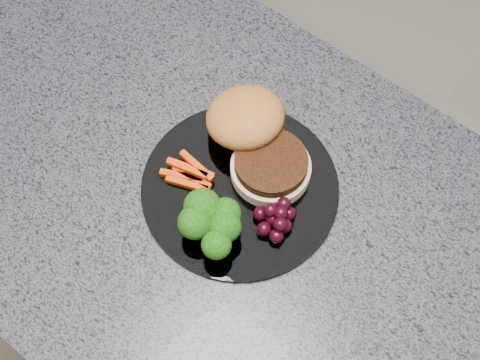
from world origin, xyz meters
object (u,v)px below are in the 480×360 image
at_px(island_cabinet, 237,314).
at_px(burger, 254,136).
at_px(plate, 240,188).
at_px(grape_bunch, 276,218).

relative_size(island_cabinet, burger, 6.25).
bearing_deg(island_cabinet, plate, 118.64).
relative_size(island_cabinet, plate, 4.62).
bearing_deg(island_cabinet, grape_bunch, 19.62).
xyz_separation_m(island_cabinet, plate, (-0.02, 0.03, 0.47)).
height_order(island_cabinet, plate, plate).
relative_size(island_cabinet, grape_bunch, 21.37).
distance_m(plate, grape_bunch, 0.07).
bearing_deg(burger, plate, -55.38).
relative_size(plate, grape_bunch, 4.63).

